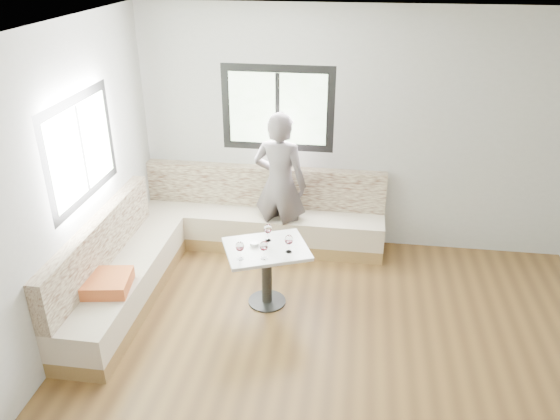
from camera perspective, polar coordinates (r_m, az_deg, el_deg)
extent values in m
cube|color=brown|center=(4.88, 6.21, -17.56)|extent=(5.00, 5.00, 0.01)
cube|color=white|center=(3.58, 8.46, 16.87)|extent=(5.00, 5.00, 0.01)
cube|color=#B7B7B2|center=(6.34, 7.91, 7.96)|extent=(5.00, 0.01, 2.80)
cube|color=#B7B7B2|center=(4.76, -24.48, -0.69)|extent=(0.01, 5.00, 2.80)
cube|color=black|center=(6.33, -0.25, 10.53)|extent=(1.30, 0.02, 1.00)
cube|color=black|center=(5.37, -20.05, 6.00)|extent=(0.02, 1.30, 1.00)
cube|color=olive|center=(6.71, -1.83, -3.06)|extent=(2.90, 0.55, 0.16)
cube|color=beige|center=(6.61, -1.86, -1.36)|extent=(2.90, 0.55, 0.29)
cube|color=beige|center=(6.62, -1.60, 2.50)|extent=(2.90, 0.14, 0.50)
cube|color=olive|center=(5.90, -15.72, -8.75)|extent=(0.55, 2.25, 0.16)
cube|color=beige|center=(5.77, -15.99, -6.92)|extent=(0.55, 2.25, 0.29)
cube|color=beige|center=(5.66, -18.38, -3.32)|extent=(0.14, 2.25, 0.50)
cube|color=#B75335|center=(5.36, -17.62, -7.28)|extent=(0.48, 0.48, 0.13)
cylinder|color=black|center=(5.75, -1.36, -9.49)|extent=(0.39, 0.39, 0.02)
cylinder|color=black|center=(5.58, -1.39, -6.98)|extent=(0.11, 0.11, 0.62)
cube|color=silver|center=(5.40, -1.43, -4.09)|extent=(0.97, 0.88, 0.04)
imported|color=#534A4C|center=(6.26, 0.00, 2.67)|extent=(0.70, 0.53, 1.72)
cylinder|color=white|center=(5.42, -2.69, -3.56)|extent=(0.09, 0.09, 0.04)
sphere|color=black|center=(5.42, -2.54, -3.43)|extent=(0.02, 0.02, 0.02)
sphere|color=black|center=(5.43, -2.79, -3.42)|extent=(0.02, 0.02, 0.02)
sphere|color=black|center=(5.41, -2.70, -3.54)|extent=(0.02, 0.02, 0.02)
cylinder|color=white|center=(5.22, -4.17, -5.09)|extent=(0.06, 0.06, 0.01)
cylinder|color=white|center=(5.20, -4.18, -4.69)|extent=(0.01, 0.01, 0.08)
ellipsoid|color=white|center=(5.15, -4.22, -3.83)|extent=(0.08, 0.08, 0.10)
cylinder|color=#44020B|center=(5.16, -4.21, -4.07)|extent=(0.06, 0.06, 0.02)
cylinder|color=white|center=(5.22, -1.68, -5.05)|extent=(0.06, 0.06, 0.01)
cylinder|color=white|center=(5.19, -1.68, -4.65)|extent=(0.01, 0.01, 0.08)
ellipsoid|color=white|center=(5.15, -1.70, -3.79)|extent=(0.08, 0.08, 0.10)
cylinder|color=#44020B|center=(5.16, -1.69, -4.02)|extent=(0.06, 0.06, 0.02)
cylinder|color=white|center=(5.32, 0.93, -4.37)|extent=(0.06, 0.06, 0.01)
cylinder|color=white|center=(5.30, 0.93, -3.97)|extent=(0.01, 0.01, 0.08)
ellipsoid|color=white|center=(5.25, 0.94, -3.13)|extent=(0.08, 0.08, 0.10)
cylinder|color=#44020B|center=(5.26, 0.94, -3.36)|extent=(0.06, 0.06, 0.02)
cylinder|color=white|center=(5.51, -1.26, -3.19)|extent=(0.06, 0.06, 0.01)
cylinder|color=white|center=(5.49, -1.27, -2.80)|extent=(0.01, 0.01, 0.08)
ellipsoid|color=white|center=(5.45, -1.28, -1.97)|extent=(0.08, 0.08, 0.10)
cylinder|color=#44020B|center=(5.46, -1.28, -2.20)|extent=(0.06, 0.06, 0.02)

